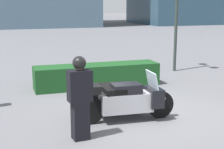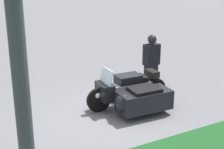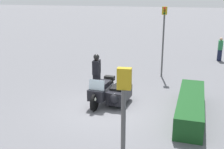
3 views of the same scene
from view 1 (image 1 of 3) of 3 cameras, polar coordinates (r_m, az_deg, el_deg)
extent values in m
plane|color=slate|center=(8.81, 5.58, -6.43)|extent=(160.00, 160.00, 0.00)
cylinder|color=black|center=(8.43, 7.99, -4.96)|extent=(0.67, 0.13, 0.67)
cylinder|color=black|center=(7.92, -3.70, -5.96)|extent=(0.67, 0.13, 0.67)
cylinder|color=black|center=(8.72, -0.06, -4.76)|extent=(0.53, 0.13, 0.52)
cube|color=#B7B7BC|center=(8.10, 2.34, -4.63)|extent=(1.25, 0.54, 0.45)
cube|color=black|center=(8.01, 2.36, -2.40)|extent=(0.69, 0.49, 0.24)
cube|color=black|center=(7.94, 0.44, -2.67)|extent=(0.51, 0.48, 0.12)
cube|color=black|center=(8.30, 6.90, -3.65)|extent=(0.35, 0.66, 0.44)
cube|color=silver|center=(8.18, 6.69, -0.87)|extent=(0.14, 0.63, 0.40)
sphere|color=white|center=(8.40, 8.30, -3.97)|extent=(0.18, 0.18, 0.18)
cube|color=black|center=(8.70, 0.30, -3.81)|extent=(1.41, 0.75, 0.50)
sphere|color=black|center=(8.86, 3.96, -3.37)|extent=(0.47, 0.47, 0.47)
cube|color=black|center=(8.62, 0.30, -1.95)|extent=(0.79, 0.62, 0.09)
cube|color=black|center=(7.81, -2.94, -2.40)|extent=(0.26, 0.44, 0.18)
cube|color=black|center=(7.09, -5.27, -7.57)|extent=(0.36, 0.32, 0.81)
cube|color=black|center=(6.89, -5.39, -1.89)|extent=(0.50, 0.33, 0.64)
sphere|color=tan|center=(6.80, -5.46, 1.62)|extent=(0.22, 0.22, 0.22)
sphere|color=black|center=(6.79, -5.46, 1.94)|extent=(0.27, 0.27, 0.27)
cube|color=#19471E|center=(11.41, -2.46, -0.19)|extent=(4.15, 0.90, 0.75)
cylinder|color=#2D3833|center=(14.15, 10.60, 8.36)|extent=(0.12, 0.12, 3.88)
camera|label=2|loc=(16.46, 8.56, 15.58)|focal=55.00mm
camera|label=3|loc=(16.92, 33.10, 15.47)|focal=45.00mm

